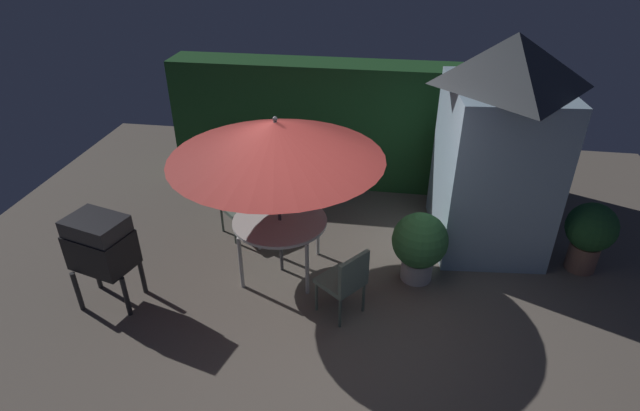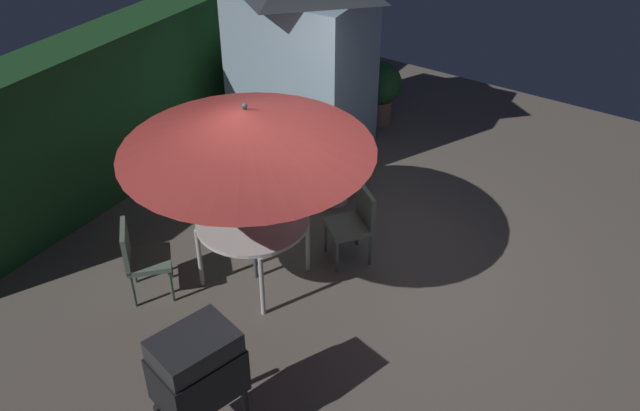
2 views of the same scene
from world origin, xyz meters
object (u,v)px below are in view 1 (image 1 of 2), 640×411
Objects in this scene: bbq_grill at (100,244)px; potted_plant_by_shed at (590,232)px; patio_umbrella at (276,140)px; potted_plant_by_grill at (419,244)px; garden_shed at (498,144)px; chair_far_side at (236,200)px; patio_table at (280,224)px; chair_near_shed at (346,280)px.

bbq_grill is 6.15m from potted_plant_by_shed.
patio_umbrella is 2.25m from potted_plant_by_grill.
potted_plant_by_grill is at bearing 3.38° from patio_umbrella.
potted_plant_by_grill is at bearing -130.86° from garden_shed.
garden_shed is at bearing 5.63° from chair_far_side.
potted_plant_by_shed is at bearing 14.91° from bbq_grill.
patio_table is (-2.75, -1.21, -0.78)m from garden_shed.
potted_plant_by_shed reaches higher than chair_near_shed.
chair_near_shed is (2.87, 0.19, -0.33)m from bbq_grill.
bbq_grill is at bearing -176.16° from chair_near_shed.
bbq_grill is (-1.94, -0.93, -1.05)m from patio_umbrella.
potted_plant_by_grill reaches higher than patio_table.
garden_shed is 3.11× the size of potted_plant_by_grill.
bbq_grill is 3.88m from potted_plant_by_grill.
patio_umbrella is 2.17× the size of bbq_grill.
garden_shed is 2.44× the size of patio_table.
patio_table is 1.17m from patio_umbrella.
chair_far_side is at bearing 177.62° from potted_plant_by_shed.
potted_plant_by_grill is (3.73, 1.03, -0.31)m from bbq_grill.
potted_plant_by_grill reaches higher than chair_far_side.
garden_shed is 5.19m from bbq_grill.
patio_umbrella is 2.89× the size of chair_near_shed.
chair_near_shed is 1.20m from potted_plant_by_grill.
garden_shed is at bearing 47.02° from chair_near_shed.
bbq_grill is at bearing -120.98° from chair_far_side.
garden_shed reaches higher than potted_plant_by_shed.
chair_far_side is (-0.87, 0.86, -0.21)m from patio_table.
potted_plant_by_grill is at bearing 15.48° from bbq_grill.
garden_shed is at bearing 49.14° from potted_plant_by_grill.
chair_far_side is 2.76m from potted_plant_by_grill.
potted_plant_by_shed is at bearing -2.38° from chair_far_side.
chair_near_shed is (0.94, -0.73, -0.21)m from patio_table.
potted_plant_by_grill is (-0.96, -1.11, -0.97)m from garden_shed.
potted_plant_by_shed is (4.00, 0.65, -0.16)m from patio_table.
garden_shed is 3.10m from patio_table.
garden_shed is 3.76m from chair_far_side.
chair_near_shed is 2.40m from chair_far_side.
potted_plant_by_shed is 2.28m from potted_plant_by_grill.
bbq_grill is 2.10m from chair_far_side.
garden_shed is 1.66m from potted_plant_by_shed.
patio_table is 1.24m from chair_far_side.
potted_plant_by_grill is at bearing 3.38° from patio_table.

